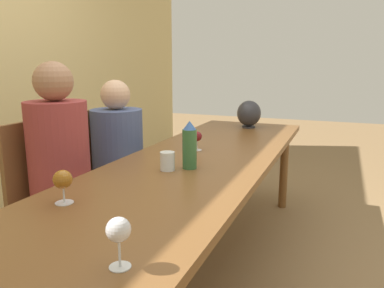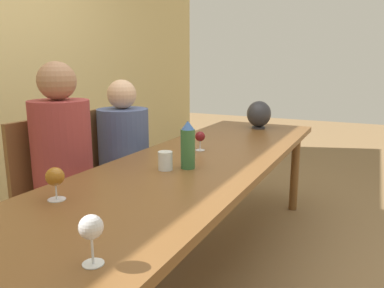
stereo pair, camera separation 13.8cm
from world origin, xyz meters
name	(u,v)px [view 1 (the left image)]	position (x,y,z in m)	size (l,w,h in m)	color
ground_plane	(190,285)	(0.00, 0.00, 0.00)	(14.00, 14.00, 0.00)	olive
dining_table	(189,175)	(0.00, 0.00, 0.67)	(3.07, 0.81, 0.73)	brown
water_bottle	(190,146)	(-0.09, -0.04, 0.85)	(0.07, 0.07, 0.25)	#336638
water_tumbler	(167,161)	(-0.16, 0.05, 0.78)	(0.07, 0.07, 0.09)	silver
vase	(249,114)	(1.26, -0.02, 0.85)	(0.20, 0.20, 0.23)	#2D2D33
wine_glass_0	(119,231)	(-1.04, -0.23, 0.83)	(0.07, 0.07, 0.14)	silver
wine_glass_1	(63,180)	(-0.72, 0.22, 0.82)	(0.07, 0.07, 0.13)	silver
wine_glass_2	(197,137)	(0.31, 0.08, 0.81)	(0.06, 0.06, 0.12)	silver
chair_near	(52,201)	(-0.25, 0.73, 0.50)	(0.44, 0.44, 0.95)	brown
chair_far	(110,174)	(0.31, 0.73, 0.50)	(0.44, 0.44, 0.95)	brown
person_near	(62,171)	(-0.25, 0.65, 0.68)	(0.32, 0.32, 1.27)	#2D2D38
person_far	(120,159)	(0.31, 0.64, 0.62)	(0.35, 0.35, 1.15)	#2D2D38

